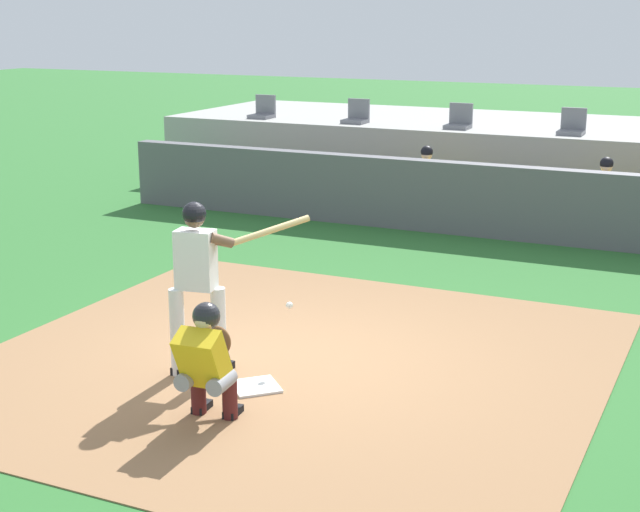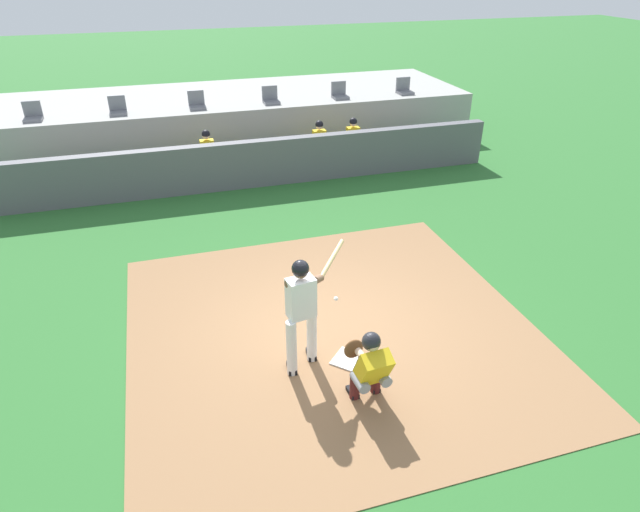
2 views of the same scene
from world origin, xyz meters
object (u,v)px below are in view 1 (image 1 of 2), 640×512
(stadium_seat_2, at_px, (459,121))
(stadium_seat_3, at_px, (572,127))
(stadium_seat_1, at_px, (356,116))
(catcher_crouched, at_px, (207,357))
(stadium_seat_0, at_px, (263,112))
(dugout_player_0, at_px, (424,182))
(dugout_player_1, at_px, (603,196))
(batter_at_plate, at_px, (199,277))
(home_plate, at_px, (255,386))

(stadium_seat_2, height_order, stadium_seat_3, same)
(stadium_seat_1, distance_m, stadium_seat_3, 4.33)
(catcher_crouched, xyz_separation_m, stadium_seat_0, (-5.39, 11.00, 0.93))
(dugout_player_0, distance_m, stadium_seat_1, 3.10)
(dugout_player_1, bearing_deg, stadium_seat_0, 164.70)
(batter_at_plate, xyz_separation_m, stadium_seat_1, (-2.57, 10.08, 0.50))
(stadium_seat_2, bearing_deg, catcher_crouched, -84.50)
(stadium_seat_0, xyz_separation_m, stadium_seat_2, (4.33, 0.00, 0.00))
(stadium_seat_1, bearing_deg, dugout_player_1, -21.11)
(stadium_seat_1, bearing_deg, stadium_seat_2, 0.00)
(stadium_seat_3, bearing_deg, dugout_player_1, -65.26)
(stadium_seat_2, distance_m, stadium_seat_3, 2.17)
(home_plate, relative_size, dugout_player_0, 0.34)
(dugout_player_1, bearing_deg, stadium_seat_2, 146.76)
(stadium_seat_2, bearing_deg, stadium_seat_1, 180.00)
(home_plate, height_order, stadium_seat_3, stadium_seat_3)
(dugout_player_0, height_order, stadium_seat_0, stadium_seat_0)
(home_plate, bearing_deg, dugout_player_0, 97.55)
(home_plate, distance_m, stadium_seat_3, 10.35)
(stadium_seat_0, xyz_separation_m, stadium_seat_3, (6.50, 0.00, 0.00))
(batter_at_plate, relative_size, stadium_seat_1, 3.76)
(batter_at_plate, bearing_deg, home_plate, -8.73)
(home_plate, distance_m, dugout_player_1, 8.42)
(home_plate, relative_size, batter_at_plate, 0.24)
(dugout_player_1, relative_size, stadium_seat_2, 2.71)
(stadium_seat_1, bearing_deg, batter_at_plate, -75.67)
(batter_at_plate, xyz_separation_m, stadium_seat_2, (-0.41, 10.08, 0.50))
(batter_at_plate, height_order, catcher_crouched, batter_at_plate)
(dugout_player_0, relative_size, stadium_seat_1, 2.71)
(home_plate, distance_m, stadium_seat_2, 10.35)
(home_plate, height_order, batter_at_plate, batter_at_plate)
(dugout_player_1, bearing_deg, stadium_seat_1, 158.89)
(catcher_crouched, distance_m, stadium_seat_0, 12.29)
(stadium_seat_0, height_order, stadium_seat_2, same)
(dugout_player_1, relative_size, stadium_seat_1, 2.71)
(home_plate, distance_m, stadium_seat_0, 11.63)
(stadium_seat_1, xyz_separation_m, stadium_seat_3, (4.33, 0.00, 0.00))
(catcher_crouched, height_order, dugout_player_1, dugout_player_1)
(stadium_seat_2, bearing_deg, home_plate, -83.92)
(dugout_player_1, bearing_deg, stadium_seat_3, 114.74)
(stadium_seat_0, bearing_deg, dugout_player_0, -25.13)
(dugout_player_1, xyz_separation_m, stadium_seat_1, (-5.27, 2.03, 0.86))
(dugout_player_0, bearing_deg, dugout_player_1, 0.00)
(dugout_player_0, bearing_deg, home_plate, -82.45)
(dugout_player_1, distance_m, stadium_seat_2, 3.81)
(home_plate, height_order, stadium_seat_2, stadium_seat_2)
(batter_at_plate, height_order, stadium_seat_0, stadium_seat_0)
(dugout_player_1, height_order, stadium_seat_0, stadium_seat_0)
(dugout_player_0, bearing_deg, stadium_seat_3, 43.25)
(dugout_player_1, xyz_separation_m, stadium_seat_0, (-7.44, 2.03, 0.86))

